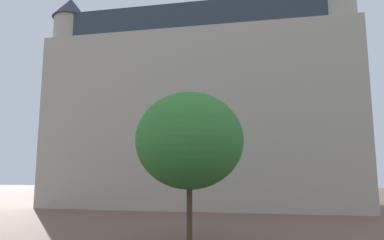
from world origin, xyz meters
TOP-DOWN VIEW (x-y plane):
  - landmark_building at (-2.41, 31.98)m, footprint 26.78×12.15m
  - tree_curb_far at (-0.40, 14.56)m, footprint 4.70×4.70m

SIDE VIEW (x-z plane):
  - tree_curb_far at x=-0.40m, z-range 1.14..7.65m
  - landmark_building at x=-2.41m, z-range -7.54..25.99m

